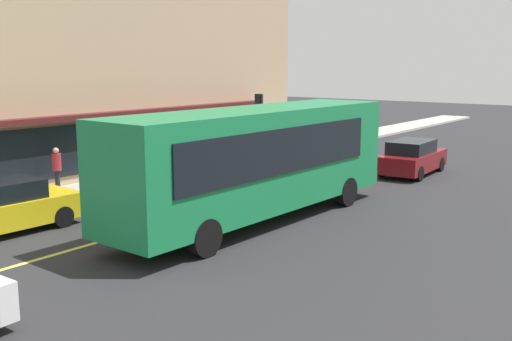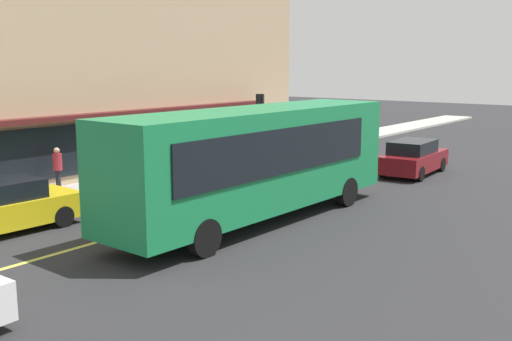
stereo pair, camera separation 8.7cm
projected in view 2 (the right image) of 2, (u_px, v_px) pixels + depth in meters
ground at (205, 212)px, 19.66m from camera, size 120.00×120.00×0.00m
sidewalk at (100, 188)px, 23.00m from camera, size 80.00×2.46×0.15m
lane_centre_stripe at (205, 211)px, 19.66m from camera, size 36.00×0.16×0.01m
storefront_building at (55, 59)px, 28.85m from camera, size 22.94×12.44×10.11m
bus at (258, 158)px, 18.14m from camera, size 11.18×2.77×3.50m
traffic_light at (261, 110)px, 29.79m from camera, size 0.30×0.52×3.20m
car_maroon at (413, 158)px, 26.18m from camera, size 4.40×2.06×1.52m
car_yellow at (2, 207)px, 17.12m from camera, size 4.36×1.98×1.52m
pedestrian_at_corner at (57, 165)px, 21.94m from camera, size 0.34×0.34×1.64m
pedestrian_waiting at (219, 138)px, 29.42m from camera, size 0.34×0.34×1.73m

